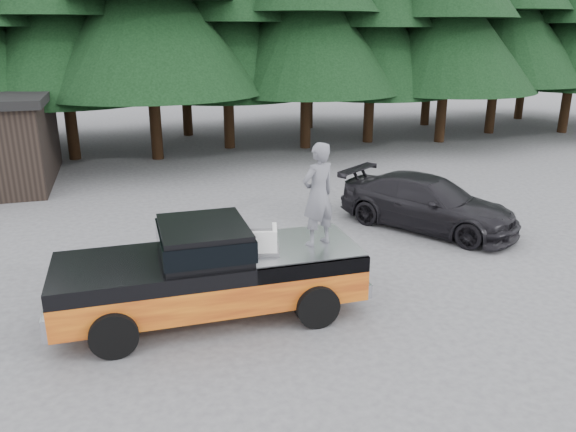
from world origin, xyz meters
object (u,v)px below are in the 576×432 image
object	(u,v)px
air_compressor	(259,240)
parked_car	(428,203)
pickup_truck	(211,285)
man_on_bed	(318,195)

from	to	relation	value
air_compressor	parked_car	size ratio (longest dim) A/B	0.13
air_compressor	pickup_truck	bearing A→B (deg)	-176.25
air_compressor	man_on_bed	distance (m)	1.44
pickup_truck	air_compressor	bearing A→B (deg)	-10.26
pickup_truck	parked_car	xyz separation A→B (m)	(6.73, 3.45, 0.07)
pickup_truck	man_on_bed	size ratio (longest dim) A/B	2.92
air_compressor	parked_car	bearing A→B (deg)	46.02
air_compressor	parked_car	world-z (taller)	air_compressor
air_compressor	parked_car	distance (m)	6.88
pickup_truck	parked_car	distance (m)	7.56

